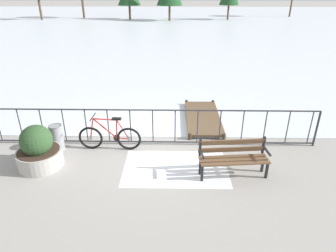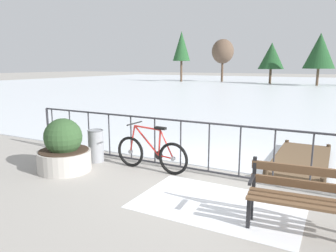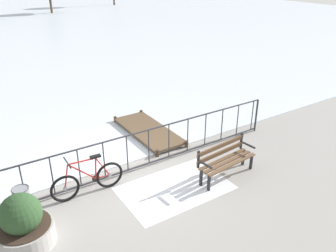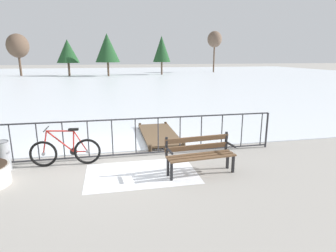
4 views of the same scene
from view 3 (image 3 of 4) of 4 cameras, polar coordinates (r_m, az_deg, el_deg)
ground_plane at (r=8.88m, az=-6.60°, el=-7.71°), size 160.00×160.00×0.00m
snow_patch at (r=8.27m, az=1.18°, el=-10.25°), size 2.56×1.64×0.01m
railing_fence at (r=8.59m, az=-6.79°, el=-4.58°), size 9.06×0.06×1.07m
bicycle_near_railing at (r=8.10m, az=-13.13°, el=-8.75°), size 1.71×0.52×0.97m
park_bench at (r=8.58m, az=9.43°, el=-5.17°), size 1.64×0.63×0.89m
planter_with_shrub at (r=7.12m, az=-22.92°, el=-14.91°), size 1.08×1.08×1.10m
trash_bin at (r=7.82m, az=-22.91°, el=-11.67°), size 0.35×0.35×0.73m
wooden_dock at (r=10.73m, az=-3.29°, el=-0.70°), size 1.10×2.81×0.20m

